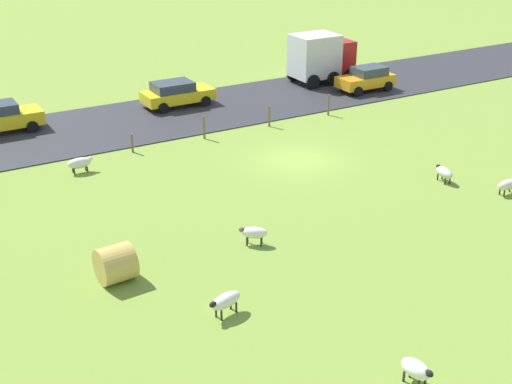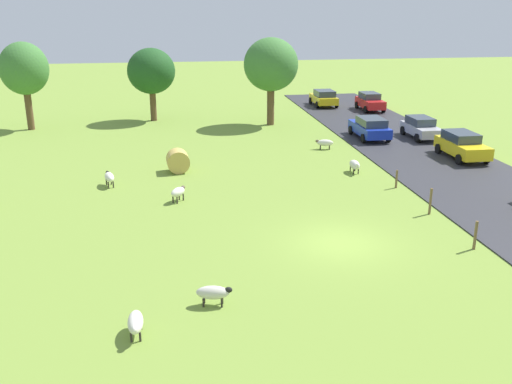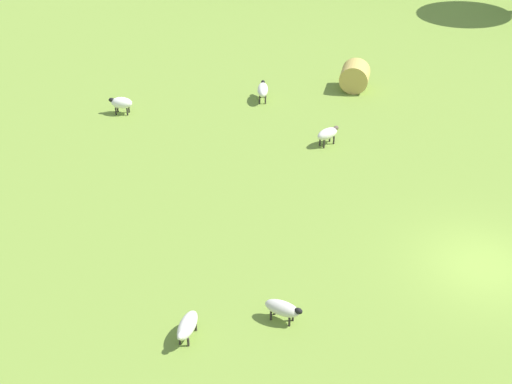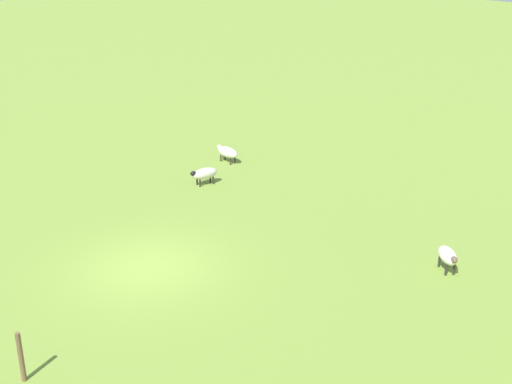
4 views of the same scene
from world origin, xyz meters
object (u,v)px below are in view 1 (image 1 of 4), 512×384
(sheep_6, at_px, (80,163))
(hay_bale_0, at_px, (116,264))
(sheep_0, at_px, (416,369))
(car_5, at_px, (176,93))
(truck_0, at_px, (321,57))
(sheep_1, at_px, (254,233))
(car_2, at_px, (0,117))
(sheep_2, at_px, (444,172))
(car_6, at_px, (366,78))
(sheep_3, at_px, (508,185))
(sheep_5, at_px, (226,301))

(sheep_6, relative_size, hay_bale_0, 0.94)
(sheep_0, height_order, car_5, car_5)
(sheep_0, distance_m, truck_0, 31.81)
(sheep_1, distance_m, hay_bale_0, 5.49)
(sheep_6, xyz_separation_m, car_2, (7.87, 2.05, 0.42))
(sheep_2, xyz_separation_m, car_5, (17.11, 5.91, 0.40))
(hay_bale_0, height_order, car_6, car_6)
(hay_bale_0, xyz_separation_m, car_5, (17.84, -10.32, 0.20))
(sheep_3, xyz_separation_m, hay_bale_0, (1.75, 17.71, 0.20))
(car_2, bearing_deg, hay_bale_0, -179.45)
(sheep_5, xyz_separation_m, sheep_6, (14.17, 0.45, -0.04))
(sheep_1, distance_m, sheep_5, 4.84)
(sheep_1, relative_size, sheep_6, 0.87)
(hay_bale_0, bearing_deg, sheep_3, -95.65)
(car_2, bearing_deg, sheep_2, -136.86)
(sheep_2, bearing_deg, hay_bale_0, 92.55)
(car_6, bearing_deg, sheep_0, 144.24)
(sheep_5, xyz_separation_m, truck_0, (21.82, -18.95, 1.28))
(hay_bale_0, relative_size, car_6, 0.35)
(car_2, bearing_deg, truck_0, -90.58)
(sheep_3, distance_m, car_6, 17.20)
(hay_bale_0, height_order, car_5, car_5)
(sheep_2, height_order, car_5, car_5)
(sheep_0, bearing_deg, sheep_2, -47.02)
(sheep_1, bearing_deg, car_5, -15.05)
(sheep_2, bearing_deg, car_5, 19.05)
(car_5, bearing_deg, car_6, -104.21)
(sheep_5, xyz_separation_m, car_6, (18.51, -20.38, 0.34))
(sheep_2, relative_size, car_6, 0.32)
(sheep_3, bearing_deg, hay_bale_0, 84.35)
(car_2, relative_size, car_5, 0.99)
(sheep_3, height_order, sheep_6, sheep_6)
(sheep_0, bearing_deg, truck_0, -30.18)
(car_5, bearing_deg, hay_bale_0, 149.95)
(sheep_1, height_order, truck_0, truck_0)
(sheep_2, distance_m, sheep_5, 14.63)
(car_5, relative_size, car_6, 1.14)
(truck_0, distance_m, car_6, 3.72)
(sheep_0, bearing_deg, car_5, -10.42)
(sheep_2, bearing_deg, car_2, 43.14)
(sheep_6, bearing_deg, car_2, 14.62)
(truck_0, relative_size, car_5, 0.96)
(hay_bale_0, xyz_separation_m, car_2, (18.23, 0.18, 0.25))
(sheep_2, height_order, car_6, car_6)
(car_2, xyz_separation_m, car_5, (-0.39, -10.50, -0.04))
(sheep_6, distance_m, car_5, 11.29)
(sheep_1, distance_m, car_6, 22.73)
(hay_bale_0, height_order, truck_0, truck_0)
(sheep_5, distance_m, sheep_6, 14.18)
(sheep_2, bearing_deg, sheep_5, 108.06)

